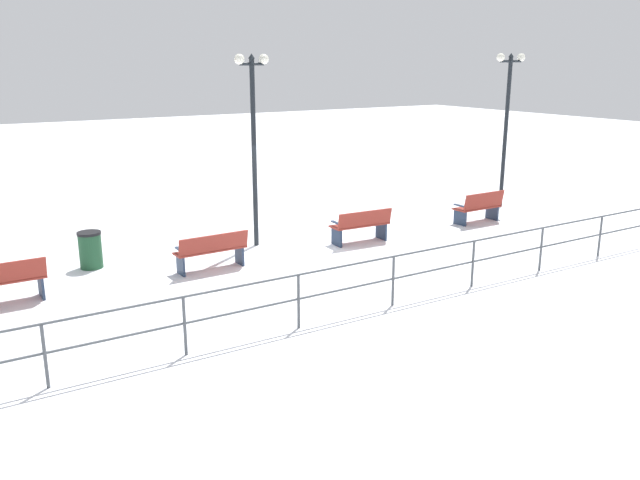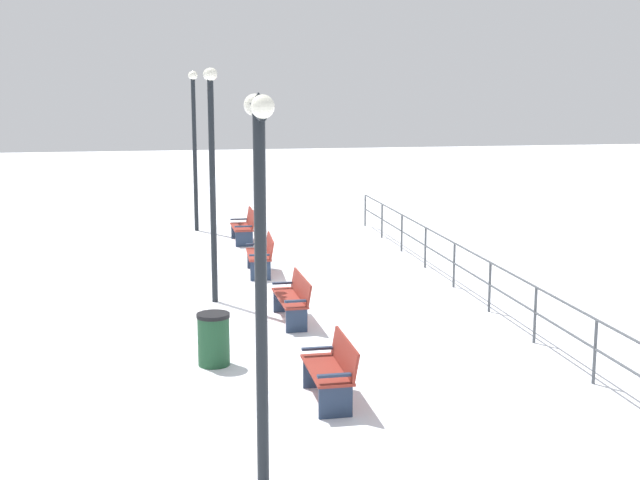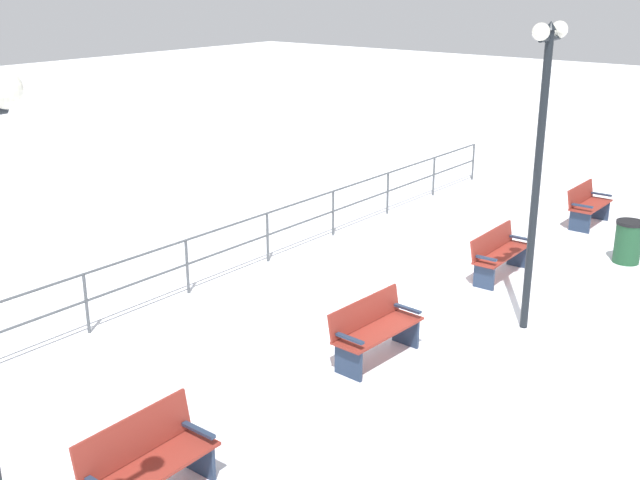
{
  "view_description": "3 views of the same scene",
  "coord_description": "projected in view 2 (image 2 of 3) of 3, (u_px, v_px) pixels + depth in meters",
  "views": [
    {
      "loc": [
        -13.0,
        7.29,
        4.46
      ],
      "look_at": [
        -1.03,
        -0.15,
        0.6
      ],
      "focal_mm": 36.83,
      "sensor_mm": 36.0,
      "label": 1
    },
    {
      "loc": [
        2.25,
        17.13,
        4.32
      ],
      "look_at": [
        -0.96,
        -0.14,
        1.11
      ],
      "focal_mm": 48.09,
      "sensor_mm": 36.0,
      "label": 2
    },
    {
      "loc": [
        5.77,
        -10.41,
        5.21
      ],
      "look_at": [
        -1.97,
        -0.76,
        1.03
      ],
      "focal_mm": 43.92,
      "sensor_mm": 36.0,
      "label": 3
    }
  ],
  "objects": [
    {
      "name": "lamppost_middle",
      "position": [
        212.0,
        150.0,
        16.68
      ],
      "size": [
        0.24,
        0.87,
        4.63
      ],
      "color": "black",
      "rests_on": "ground"
    },
    {
      "name": "bench_third",
      "position": [
        293.0,
        297.0,
        15.7
      ],
      "size": [
        0.52,
        1.62,
        0.85
      ],
      "rotation": [
        0.0,
        0.0,
        0.03
      ],
      "color": "maroon",
      "rests_on": "ground"
    },
    {
      "name": "waterfront_railing",
      "position": [
        454.0,
        257.0,
        18.32
      ],
      "size": [
        0.05,
        16.39,
        0.99
      ],
      "color": "#4C5156",
      "rests_on": "ground"
    },
    {
      "name": "bench_fourth",
      "position": [
        332.0,
        370.0,
        11.73
      ],
      "size": [
        0.57,
        1.38,
        0.88
      ],
      "rotation": [
        0.0,
        0.0,
        0.01
      ],
      "color": "maroon",
      "rests_on": "ground"
    },
    {
      "name": "ground_plane",
      "position": [
        276.0,
        295.0,
        17.75
      ],
      "size": [
        80.0,
        80.0,
        0.0
      ],
      "primitive_type": "plane",
      "color": "white",
      "rests_on": "ground"
    },
    {
      "name": "lamppost_near",
      "position": [
        194.0,
        127.0,
        25.01
      ],
      "size": [
        0.24,
        1.12,
        4.69
      ],
      "color": "black",
      "rests_on": "ground"
    },
    {
      "name": "bench_second",
      "position": [
        262.0,
        254.0,
        19.63
      ],
      "size": [
        0.63,
        1.56,
        0.87
      ],
      "rotation": [
        0.0,
        0.0,
        -0.05
      ],
      "color": "maroon",
      "rests_on": "ground"
    },
    {
      "name": "bench_nearest",
      "position": [
        245.0,
        226.0,
        23.58
      ],
      "size": [
        0.59,
        1.47,
        0.91
      ],
      "rotation": [
        0.0,
        0.0,
        0.01
      ],
      "color": "maroon",
      "rests_on": "ground"
    },
    {
      "name": "trash_bin",
      "position": [
        214.0,
        339.0,
        13.28
      ],
      "size": [
        0.52,
        0.52,
        0.83
      ],
      "color": "#1E4C2D",
      "rests_on": "ground"
    },
    {
      "name": "lamppost_far",
      "position": [
        260.0,
        241.0,
        8.79
      ],
      "size": [
        0.23,
        0.93,
        4.24
      ],
      "color": "black",
      "rests_on": "ground"
    }
  ]
}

